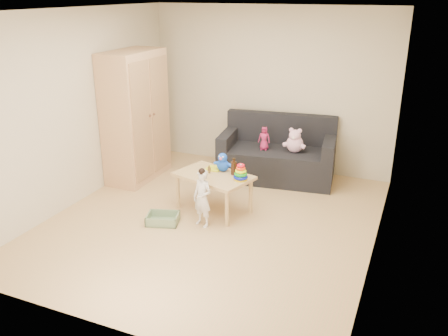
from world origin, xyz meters
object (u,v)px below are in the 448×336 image
at_px(sofa, 277,164).
at_px(toddler, 202,199).
at_px(wardrobe, 136,116).
at_px(play_table, 214,192).

xyz_separation_m(sofa, toddler, (-0.38, -1.89, 0.12)).
xyz_separation_m(wardrobe, toddler, (1.65, -1.10, -0.62)).
bearing_deg(sofa, wardrobe, -166.39).
height_order(sofa, play_table, play_table).
distance_m(wardrobe, toddler, 2.08).
xyz_separation_m(sofa, play_table, (-0.43, -1.43, 0.01)).
bearing_deg(toddler, wardrobe, 163.92).
bearing_deg(play_table, toddler, -83.57).
xyz_separation_m(play_table, toddler, (0.05, -0.46, 0.11)).
bearing_deg(wardrobe, play_table, -22.02).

